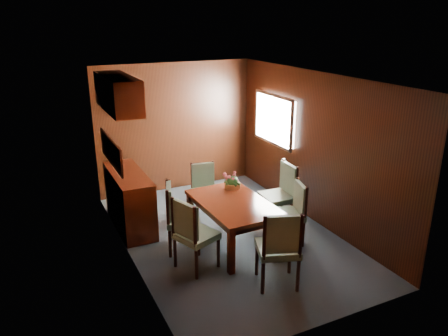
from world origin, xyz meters
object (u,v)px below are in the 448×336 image
dining_table (233,208)px  chair_left_near (192,231)px  chair_head (279,245)px  chair_right_near (293,209)px  sideboard (130,200)px  flower_centerpiece (233,180)px

dining_table → chair_left_near: 0.87m
chair_left_near → chair_head: size_ratio=0.97×
chair_right_near → chair_head: chair_head is taller
sideboard → flower_centerpiece: 1.65m
sideboard → chair_head: (1.21, -2.43, 0.13)m
flower_centerpiece → dining_table: bearing=-115.4°
sideboard → dining_table: sideboard is taller
sideboard → chair_right_near: chair_right_near is taller
chair_head → dining_table: bearing=110.5°
dining_table → chair_head: bearing=-91.0°
dining_table → chair_head: 1.19m
chair_right_near → flower_centerpiece: flower_centerpiece is taller
chair_left_near → chair_right_near: size_ratio=1.09×
sideboard → chair_right_near: (2.02, -1.53, 0.07)m
sideboard → chair_left_near: chair_left_near is taller
dining_table → chair_right_near: bearing=-21.2°
sideboard → chair_right_near: size_ratio=1.51×
chair_head → flower_centerpiece: 1.70m
chair_left_near → flower_centerpiece: (1.02, 0.85, 0.24)m
sideboard → chair_right_near: bearing=-37.0°
chair_right_near → dining_table: bearing=85.9°
chair_left_near → chair_head: bearing=23.6°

